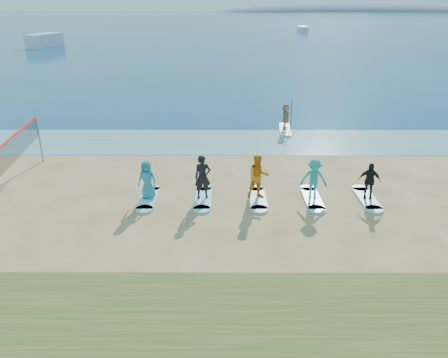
{
  "coord_description": "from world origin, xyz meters",
  "views": [
    {
      "loc": [
        0.67,
        -14.48,
        7.92
      ],
      "look_at": [
        0.63,
        2.0,
        1.1
      ],
      "focal_mm": 35.0,
      "sensor_mm": 36.0,
      "label": 1
    }
  ],
  "objects_px": {
    "boat_offshore_a": "(46,47)",
    "student_1": "(203,177)",
    "volleyball_net": "(7,155)",
    "surfboard_4": "(367,199)",
    "surfboard_1": "(203,198)",
    "surfboard_2": "(258,198)",
    "paddleboard": "(285,130)",
    "student_3": "(314,179)",
    "student_2": "(258,177)",
    "paddleboarder": "(286,117)",
    "student_4": "(369,181)",
    "student_0": "(147,179)",
    "surfboard_3": "(312,198)",
    "boat_offshore_b": "(302,32)",
    "surfboard_0": "(149,198)"
  },
  "relations": [
    {
      "from": "boat_offshore_a",
      "to": "student_2",
      "type": "xyz_separation_m",
      "value": [
        33.2,
        -63.33,
        1.04
      ]
    },
    {
      "from": "surfboard_1",
      "to": "student_2",
      "type": "distance_m",
      "value": 2.53
    },
    {
      "from": "student_1",
      "to": "student_2",
      "type": "distance_m",
      "value": 2.33
    },
    {
      "from": "boat_offshore_a",
      "to": "volleyball_net",
      "type": "bearing_deg",
      "value": -54.65
    },
    {
      "from": "paddleboard",
      "to": "surfboard_2",
      "type": "relative_size",
      "value": 1.36
    },
    {
      "from": "surfboard_2",
      "to": "paddleboard",
      "type": "bearing_deg",
      "value": 76.64
    },
    {
      "from": "boat_offshore_a",
      "to": "surfboard_2",
      "type": "xyz_separation_m",
      "value": [
        33.2,
        -63.33,
        0.04
      ]
    },
    {
      "from": "volleyball_net",
      "to": "student_1",
      "type": "xyz_separation_m",
      "value": [
        8.11,
        -0.22,
        -0.88
      ]
    },
    {
      "from": "student_1",
      "to": "surfboard_4",
      "type": "relative_size",
      "value": 0.85
    },
    {
      "from": "paddleboard",
      "to": "surfboard_3",
      "type": "bearing_deg",
      "value": -85.86
    },
    {
      "from": "paddleboard",
      "to": "student_4",
      "type": "distance_m",
      "value": 10.78
    },
    {
      "from": "student_3",
      "to": "boat_offshore_b",
      "type": "bearing_deg",
      "value": 90.51
    },
    {
      "from": "paddleboard",
      "to": "student_1",
      "type": "height_order",
      "value": "student_1"
    },
    {
      "from": "volleyball_net",
      "to": "surfboard_1",
      "type": "bearing_deg",
      "value": -1.55
    },
    {
      "from": "boat_offshore_b",
      "to": "surfboard_0",
      "type": "distance_m",
      "value": 104.83
    },
    {
      "from": "student_0",
      "to": "surfboard_3",
      "type": "bearing_deg",
      "value": 16.59
    },
    {
      "from": "boat_offshore_a",
      "to": "student_3",
      "type": "distance_m",
      "value": 72.62
    },
    {
      "from": "student_0",
      "to": "student_2",
      "type": "xyz_separation_m",
      "value": [
        4.66,
        0.0,
        0.12
      ]
    },
    {
      "from": "surfboard_3",
      "to": "surfboard_4",
      "type": "xyz_separation_m",
      "value": [
        2.33,
        0.0,
        0.0
      ]
    },
    {
      "from": "boat_offshore_b",
      "to": "paddleboard",
      "type": "bearing_deg",
      "value": -102.83
    },
    {
      "from": "student_2",
      "to": "boat_offshore_a",
      "type": "bearing_deg",
      "value": 105.39
    },
    {
      "from": "volleyball_net",
      "to": "surfboard_4",
      "type": "distance_m",
      "value": 15.22
    },
    {
      "from": "student_1",
      "to": "surfboard_4",
      "type": "bearing_deg",
      "value": -13.06
    },
    {
      "from": "student_0",
      "to": "surfboard_4",
      "type": "relative_size",
      "value": 0.75
    },
    {
      "from": "boat_offshore_a",
      "to": "student_1",
      "type": "xyz_separation_m",
      "value": [
        30.87,
        -63.33,
        1.03
      ]
    },
    {
      "from": "boat_offshore_b",
      "to": "paddleboarder",
      "type": "bearing_deg",
      "value": -102.83
    },
    {
      "from": "surfboard_0",
      "to": "student_2",
      "type": "distance_m",
      "value": 4.76
    },
    {
      "from": "surfboard_0",
      "to": "surfboard_3",
      "type": "height_order",
      "value": "same"
    },
    {
      "from": "student_1",
      "to": "student_0",
      "type": "bearing_deg",
      "value": 166.94
    },
    {
      "from": "surfboard_2",
      "to": "surfboard_0",
      "type": "bearing_deg",
      "value": 180.0
    },
    {
      "from": "paddleboarder",
      "to": "student_0",
      "type": "height_order",
      "value": "student_0"
    },
    {
      "from": "paddleboarder",
      "to": "student_0",
      "type": "bearing_deg",
      "value": 157.48
    },
    {
      "from": "paddleboard",
      "to": "student_1",
      "type": "distance_m",
      "value": 11.62
    },
    {
      "from": "boat_offshore_b",
      "to": "student_2",
      "type": "height_order",
      "value": "student_2"
    },
    {
      "from": "surfboard_1",
      "to": "student_1",
      "type": "relative_size",
      "value": 1.17
    },
    {
      "from": "paddleboarder",
      "to": "surfboard_3",
      "type": "height_order",
      "value": "paddleboarder"
    },
    {
      "from": "boat_offshore_a",
      "to": "student_2",
      "type": "relative_size",
      "value": 3.93
    },
    {
      "from": "student_1",
      "to": "student_4",
      "type": "relative_size",
      "value": 1.2
    },
    {
      "from": "boat_offshore_a",
      "to": "student_1",
      "type": "relative_size",
      "value": 3.99
    },
    {
      "from": "volleyball_net",
      "to": "student_4",
      "type": "bearing_deg",
      "value": -0.83
    },
    {
      "from": "paddleboard",
      "to": "student_1",
      "type": "relative_size",
      "value": 1.6
    },
    {
      "from": "boat_offshore_a",
      "to": "student_4",
      "type": "bearing_deg",
      "value": -43.61
    },
    {
      "from": "student_3",
      "to": "paddleboard",
      "type": "bearing_deg",
      "value": 98.65
    },
    {
      "from": "surfboard_2",
      "to": "student_4",
      "type": "bearing_deg",
      "value": 0.0
    },
    {
      "from": "surfboard_1",
      "to": "surfboard_2",
      "type": "height_order",
      "value": "same"
    },
    {
      "from": "surfboard_3",
      "to": "paddleboarder",
      "type": "bearing_deg",
      "value": 89.07
    },
    {
      "from": "surfboard_4",
      "to": "surfboard_3",
      "type": "bearing_deg",
      "value": 180.0
    },
    {
      "from": "paddleboarder",
      "to": "student_1",
      "type": "distance_m",
      "value": 11.58
    },
    {
      "from": "surfboard_2",
      "to": "surfboard_3",
      "type": "relative_size",
      "value": 1.0
    },
    {
      "from": "paddleboarder",
      "to": "student_4",
      "type": "height_order",
      "value": "paddleboarder"
    }
  ]
}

